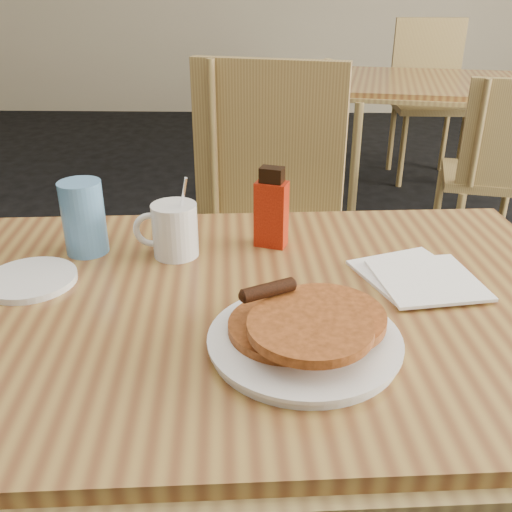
{
  "coord_description": "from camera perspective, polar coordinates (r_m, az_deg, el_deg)",
  "views": [
    {
      "loc": [
        0.03,
        -0.87,
        1.24
      ],
      "look_at": [
        0.01,
        0.03,
        0.8
      ],
      "focal_mm": 40.0,
      "sensor_mm": 36.0,
      "label": 1
    }
  ],
  "objects": [
    {
      "name": "main_table",
      "position": [
        0.99,
        -0.22,
        -6.4
      ],
      "size": [
        1.28,
        0.92,
        0.75
      ],
      "rotation": [
        0.0,
        0.0,
        0.08
      ],
      "color": "olive",
      "rests_on": "floor"
    },
    {
      "name": "chair_neighbor_near",
      "position": [
        2.69,
        23.23,
        8.66
      ],
      "size": [
        0.48,
        0.49,
        0.89
      ],
      "rotation": [
        0.0,
        0.0,
        -0.23
      ],
      "color": "#A0894B",
      "rests_on": "floor"
    },
    {
      "name": "blue_tumbler",
      "position": [
        1.16,
        -16.85,
        3.7
      ],
      "size": [
        0.11,
        0.11,
        0.14
      ],
      "primitive_type": "cylinder",
      "rotation": [
        0.0,
        0.0,
        0.36
      ],
      "color": "#558FC9",
      "rests_on": "main_table"
    },
    {
      "name": "side_saucer",
      "position": [
        1.1,
        -21.64,
        -2.2
      ],
      "size": [
        0.18,
        0.18,
        0.01
      ],
      "primitive_type": "cylinder",
      "rotation": [
        0.0,
        0.0,
        -0.1
      ],
      "color": "white",
      "rests_on": "main_table"
    },
    {
      "name": "syrup_bottle",
      "position": [
        1.14,
        1.55,
        4.61
      ],
      "size": [
        0.07,
        0.06,
        0.16
      ],
      "rotation": [
        0.0,
        0.0,
        -0.3
      ],
      "color": "maroon",
      "rests_on": "main_table"
    },
    {
      "name": "napkin_stack",
      "position": [
        1.07,
        15.96,
        -2.03
      ],
      "size": [
        0.24,
        0.25,
        0.01
      ],
      "rotation": [
        0.0,
        0.0,
        0.4
      ],
      "color": "white",
      "rests_on": "main_table"
    },
    {
      "name": "chair_main_far",
      "position": [
        1.71,
        1.15,
        4.73
      ],
      "size": [
        0.56,
        0.56,
        1.03
      ],
      "rotation": [
        0.0,
        0.0,
        -0.23
      ],
      "color": "#A0894B",
      "rests_on": "floor"
    },
    {
      "name": "pancake_plate",
      "position": [
        0.84,
        4.96,
        -7.66
      ],
      "size": [
        0.29,
        0.29,
        0.08
      ],
      "rotation": [
        0.0,
        0.0,
        0.07
      ],
      "color": "white",
      "rests_on": "main_table"
    },
    {
      "name": "coffee_mug",
      "position": [
        1.11,
        -8.26,
        2.67
      ],
      "size": [
        0.13,
        0.09,
        0.16
      ],
      "rotation": [
        0.0,
        0.0,
        0.25
      ],
      "color": "white",
      "rests_on": "main_table"
    },
    {
      "name": "neighbor_table",
      "position": [
        3.32,
        19.99,
        15.45
      ],
      "size": [
        1.53,
        1.17,
        0.75
      ],
      "rotation": [
        0.0,
        0.0,
        -0.18
      ],
      "color": "olive",
      "rests_on": "floor"
    },
    {
      "name": "chair_neighbor_far",
      "position": [
        4.07,
        16.82,
        16.06
      ],
      "size": [
        0.46,
        0.46,
        1.01
      ],
      "rotation": [
        0.0,
        0.0,
        -0.01
      ],
      "color": "#A0894B",
      "rests_on": "floor"
    }
  ]
}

